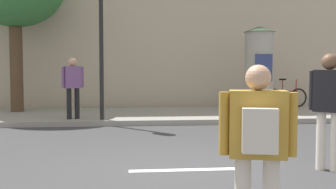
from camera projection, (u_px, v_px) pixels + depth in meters
ground_plane at (187, 170)px, 6.15m from camera, size 80.00×80.00×0.00m
sidewalk_curb at (156, 115)px, 13.10m from camera, size 36.00×4.00×0.15m
lane_markings at (187, 170)px, 6.15m from camera, size 25.80×0.16×0.01m
building_backdrop at (149, 3)px, 17.80m from camera, size 36.00×5.00×9.09m
traffic_light at (101, 15)px, 11.01m from camera, size 0.24×0.45×4.37m
poster_column at (259, 68)px, 13.60m from camera, size 1.07×1.07×2.90m
pedestrian_with_bag at (329, 101)px, 6.07m from camera, size 0.52×0.52×1.80m
pedestrian_tallest at (258, 140)px, 3.35m from camera, size 0.64×0.46×1.59m
pedestrian_in_light_jacket at (73, 82)px, 11.39m from camera, size 0.60×0.49×1.76m
bicycle_leaning at (286, 97)px, 15.01m from camera, size 1.76×0.35×1.09m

